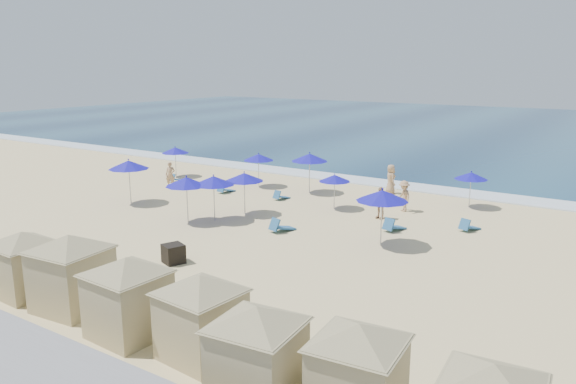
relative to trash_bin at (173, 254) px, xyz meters
The scene contains 30 objects.
ground 4.18m from the trash_bin, 77.39° to the left, with size 160.00×160.00×0.00m, color beige.
ocean 59.07m from the trash_bin, 89.12° to the left, with size 160.00×80.00×0.06m, color #0E2E4D.
surf_line 19.59m from the trash_bin, 87.34° to the left, with size 160.00×2.50×0.08m, color white.
trash_bin is the anchor object (origin of this frame).
cabana_0 5.78m from the trash_bin, 111.39° to the right, with size 4.11×4.11×2.58m.
cabana_1 5.29m from the trash_bin, 85.45° to the right, with size 4.57×4.57×2.88m.
cabana_2 6.53m from the trash_bin, 57.03° to the right, with size 4.38×4.38×2.75m.
cabana_3 8.13m from the trash_bin, 39.58° to the right, with size 4.25×4.25×2.67m.
cabana_4 10.58m from the trash_bin, 34.07° to the right, with size 4.24×4.24×2.67m.
cabana_5 12.38m from the trash_bin, 25.35° to the right, with size 4.16×4.16×2.62m.
umbrella_0 18.95m from the trash_bin, 134.15° to the left, with size 1.99×1.99×2.27m.
umbrella_1 11.49m from the trash_bin, 147.51° to the left, with size 2.37×2.37×2.70m.
umbrella_2 15.41m from the trash_bin, 112.94° to the left, with size 2.04×2.04×2.32m.
umbrella_3 6.49m from the trash_bin, 127.95° to the left, with size 2.20×2.20×2.50m.
umbrella_4 14.67m from the trash_bin, 98.40° to the left, with size 2.34×2.34×2.66m.
umbrella_5 8.35m from the trash_bin, 106.45° to the left, with size 2.13×2.13×2.42m.
umbrella_6 6.80m from the trash_bin, 115.69° to the left, with size 2.20×2.20×2.51m.
umbrella_7 11.77m from the trash_bin, 83.99° to the left, with size 1.82×1.82×2.07m.
umbrella_8 9.51m from the trash_bin, 47.79° to the left, with size 2.38×2.38×2.71m.
umbrella_9 17.98m from the trash_bin, 64.86° to the left, with size 1.90×1.90×2.16m.
beach_chair_0 16.89m from the trash_bin, 134.28° to the left, with size 0.65×1.21×0.64m.
beach_chair_1 13.17m from the trash_bin, 120.43° to the left, with size 0.66×1.28×0.68m.
beach_chair_2 12.07m from the trash_bin, 102.56° to the left, with size 0.69×1.19×0.61m.
beach_chair_3 6.29m from the trash_bin, 79.12° to the left, with size 0.99×1.47×0.74m.
beach_chair_4 11.01m from the trash_bin, 58.18° to the left, with size 0.89×1.40×0.71m.
beach_chair_5 14.53m from the trash_bin, 52.06° to the left, with size 0.92×1.32×0.66m.
beachgoer_0 15.14m from the trash_bin, 135.45° to the left, with size 0.63×0.41×1.73m, color tan.
beachgoer_1 11.95m from the trash_bin, 68.95° to the left, with size 1.02×0.42×1.74m, color tan.
beachgoer_2 14.12m from the trash_bin, 70.28° to the left, with size 1.13×0.65×1.76m, color tan.
beachgoer_3 17.23m from the trash_bin, 82.20° to the left, with size 0.92×0.60×1.88m, color tan.
Camera 1 is at (15.32, -19.96, 8.08)m, focal length 35.00 mm.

